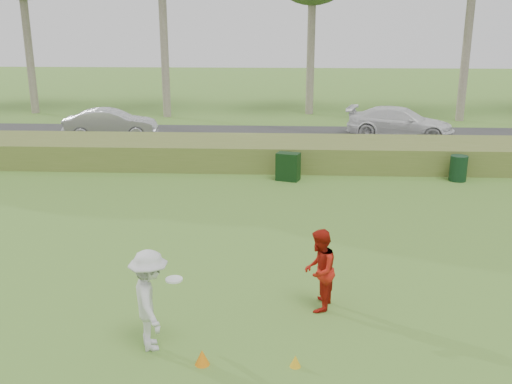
# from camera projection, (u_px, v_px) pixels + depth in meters

# --- Properties ---
(ground) EXTENTS (120.00, 120.00, 0.00)m
(ground) POSITION_uv_depth(u_px,v_px,m) (244.00, 332.00, 9.69)
(ground) COLOR #457627
(ground) RESTS_ON ground
(reed_strip) EXTENTS (80.00, 3.00, 0.90)m
(reed_strip) POSITION_uv_depth(u_px,v_px,m) (267.00, 153.00, 21.05)
(reed_strip) COLOR #586A2A
(reed_strip) RESTS_ON ground
(park_road) EXTENTS (80.00, 6.00, 0.06)m
(park_road) POSITION_uv_depth(u_px,v_px,m) (271.00, 138.00, 25.95)
(park_road) COLOR #2D2D2D
(park_road) RESTS_ON ground
(player_white) EXTENTS (1.01, 1.22, 1.67)m
(player_white) POSITION_uv_depth(u_px,v_px,m) (150.00, 300.00, 9.01)
(player_white) COLOR silver
(player_white) RESTS_ON ground
(player_red) EXTENTS (0.74, 0.86, 1.53)m
(player_red) POSITION_uv_depth(u_px,v_px,m) (319.00, 270.00, 10.27)
(player_red) COLOR #AA190E
(player_red) RESTS_ON ground
(cone_orange) EXTENTS (0.23, 0.23, 0.25)m
(cone_orange) POSITION_uv_depth(u_px,v_px,m) (202.00, 357.00, 8.73)
(cone_orange) COLOR orange
(cone_orange) RESTS_ON ground
(cone_yellow) EXTENTS (0.17, 0.17, 0.19)m
(cone_yellow) POSITION_uv_depth(u_px,v_px,m) (295.00, 361.00, 8.69)
(cone_yellow) COLOR gold
(cone_yellow) RESTS_ON ground
(utility_cabinet) EXTENTS (0.85, 0.67, 0.93)m
(utility_cabinet) POSITION_uv_depth(u_px,v_px,m) (288.00, 167.00, 18.93)
(utility_cabinet) COLOR black
(utility_cabinet) RESTS_ON ground
(trash_bin) EXTENTS (0.63, 0.63, 0.85)m
(trash_bin) POSITION_uv_depth(u_px,v_px,m) (458.00, 168.00, 18.88)
(trash_bin) COLOR black
(trash_bin) RESTS_ON ground
(car_mid) EXTENTS (4.21, 1.96, 1.33)m
(car_mid) POSITION_uv_depth(u_px,v_px,m) (111.00, 124.00, 25.38)
(car_mid) COLOR #B9B9BD
(car_mid) RESTS_ON park_road
(car_right) EXTENTS (5.06, 3.16, 1.37)m
(car_right) POSITION_uv_depth(u_px,v_px,m) (400.00, 123.00, 25.64)
(car_right) COLOR white
(car_right) RESTS_ON park_road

